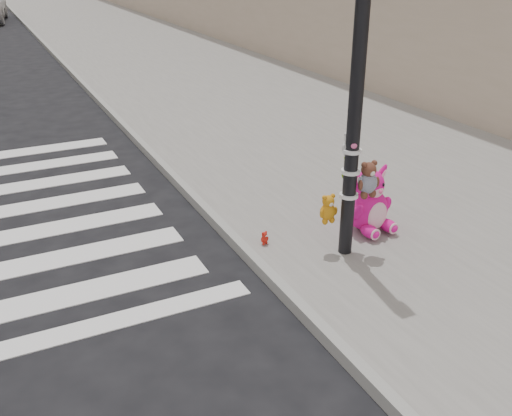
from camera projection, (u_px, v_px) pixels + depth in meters
sidewalk_near at (242, 95)px, 14.66m from camera, size 7.00×80.00×0.14m
curb_edge at (108, 110)px, 13.29m from camera, size 0.12×80.00×0.15m
signal_pole at (356, 121)px, 6.31m from camera, size 0.70×0.49×4.00m
pink_bunny at (369, 205)px, 7.38m from camera, size 0.62×0.69×0.88m
red_teddy at (264, 238)px, 7.12m from camera, size 0.14×0.11×0.18m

